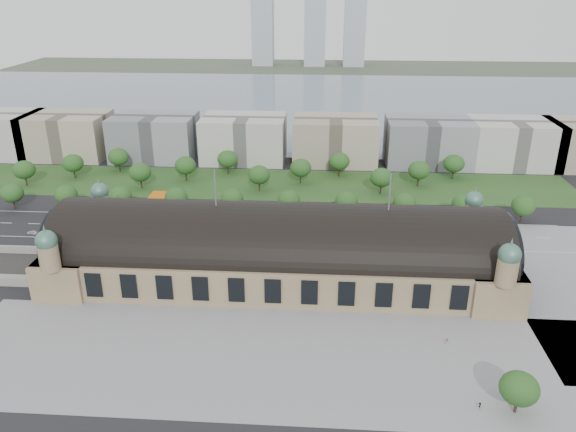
# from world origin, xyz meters

# --- Properties ---
(ground) EXTENTS (900.00, 900.00, 0.00)m
(ground) POSITION_xyz_m (0.00, 0.00, 0.00)
(ground) COLOR black
(ground) RESTS_ON ground
(station) EXTENTS (150.00, 48.40, 44.30)m
(station) POSITION_xyz_m (0.00, 0.00, 10.28)
(station) COLOR #9B8260
(station) RESTS_ON ground
(plaza_south) EXTENTS (190.00, 48.00, 0.12)m
(plaza_south) POSITION_xyz_m (10.00, -44.00, 0.00)
(plaza_south) COLOR gray
(plaza_south) RESTS_ON ground
(road_slab) EXTENTS (260.00, 26.00, 0.10)m
(road_slab) POSITION_xyz_m (-20.00, 38.00, 0.00)
(road_slab) COLOR black
(road_slab) RESTS_ON ground
(grass_belt) EXTENTS (300.00, 45.00, 0.10)m
(grass_belt) POSITION_xyz_m (-15.00, 93.00, 0.00)
(grass_belt) COLOR #254F1F
(grass_belt) RESTS_ON ground
(petrol_station) EXTENTS (14.00, 13.00, 5.05)m
(petrol_station) POSITION_xyz_m (-53.91, 65.28, 2.95)
(petrol_station) COLOR #CC610C
(petrol_station) RESTS_ON ground
(lake) EXTENTS (700.00, 320.00, 0.08)m
(lake) POSITION_xyz_m (0.00, 298.00, 0.00)
(lake) COLOR slate
(lake) RESTS_ON ground
(far_shore) EXTENTS (700.00, 120.00, 0.14)m
(far_shore) POSITION_xyz_m (0.00, 498.00, 0.00)
(far_shore) COLOR #44513D
(far_shore) RESTS_ON ground
(far_tower_left) EXTENTS (24.00, 24.00, 80.00)m
(far_tower_left) POSITION_xyz_m (-60.00, 508.00, 40.00)
(far_tower_left) COLOR #9EA8B2
(far_tower_left) RESTS_ON ground
(far_tower_mid) EXTENTS (24.00, 24.00, 85.00)m
(far_tower_mid) POSITION_xyz_m (0.00, 508.00, 42.50)
(far_tower_mid) COLOR #9EA8B2
(far_tower_mid) RESTS_ON ground
(far_tower_right) EXTENTS (24.00, 24.00, 75.00)m
(far_tower_right) POSITION_xyz_m (45.00, 508.00, 37.50)
(far_tower_right) COLOR #9EA8B2
(far_tower_right) RESTS_ON ground
(office_1) EXTENTS (45.00, 32.00, 24.00)m
(office_1) POSITION_xyz_m (-130.00, 133.00, 12.00)
(office_1) COLOR tan
(office_1) RESTS_ON ground
(office_2) EXTENTS (45.00, 32.00, 24.00)m
(office_2) POSITION_xyz_m (-80.00, 133.00, 12.00)
(office_2) COLOR gray
(office_2) RESTS_ON ground
(office_3) EXTENTS (45.00, 32.00, 24.00)m
(office_3) POSITION_xyz_m (-30.00, 133.00, 12.00)
(office_3) COLOR #B3B0AA
(office_3) RESTS_ON ground
(office_4) EXTENTS (45.00, 32.00, 24.00)m
(office_4) POSITION_xyz_m (20.00, 133.00, 12.00)
(office_4) COLOR tan
(office_4) RESTS_ON ground
(office_5) EXTENTS (45.00, 32.00, 24.00)m
(office_5) POSITION_xyz_m (70.00, 133.00, 12.00)
(office_5) COLOR gray
(office_5) RESTS_ON ground
(office_6) EXTENTS (45.00, 32.00, 24.00)m
(office_6) POSITION_xyz_m (115.00, 133.00, 12.00)
(office_6) COLOR #B3B0AA
(office_6) RESTS_ON ground
(tree_row_0) EXTENTS (9.60, 9.60, 11.52)m
(tree_row_0) POSITION_xyz_m (-120.00, 53.00, 7.43)
(tree_row_0) COLOR #2D2116
(tree_row_0) RESTS_ON ground
(tree_row_1) EXTENTS (9.60, 9.60, 11.52)m
(tree_row_1) POSITION_xyz_m (-96.00, 53.00, 7.43)
(tree_row_1) COLOR #2D2116
(tree_row_1) RESTS_ON ground
(tree_row_2) EXTENTS (9.60, 9.60, 11.52)m
(tree_row_2) POSITION_xyz_m (-72.00, 53.00, 7.43)
(tree_row_2) COLOR #2D2116
(tree_row_2) RESTS_ON ground
(tree_row_3) EXTENTS (9.60, 9.60, 11.52)m
(tree_row_3) POSITION_xyz_m (-48.00, 53.00, 7.43)
(tree_row_3) COLOR #2D2116
(tree_row_3) RESTS_ON ground
(tree_row_4) EXTENTS (9.60, 9.60, 11.52)m
(tree_row_4) POSITION_xyz_m (-24.00, 53.00, 7.43)
(tree_row_4) COLOR #2D2116
(tree_row_4) RESTS_ON ground
(tree_row_5) EXTENTS (9.60, 9.60, 11.52)m
(tree_row_5) POSITION_xyz_m (0.00, 53.00, 7.43)
(tree_row_5) COLOR #2D2116
(tree_row_5) RESTS_ON ground
(tree_row_6) EXTENTS (9.60, 9.60, 11.52)m
(tree_row_6) POSITION_xyz_m (24.00, 53.00, 7.43)
(tree_row_6) COLOR #2D2116
(tree_row_6) RESTS_ON ground
(tree_row_7) EXTENTS (9.60, 9.60, 11.52)m
(tree_row_7) POSITION_xyz_m (48.00, 53.00, 7.43)
(tree_row_7) COLOR #2D2116
(tree_row_7) RESTS_ON ground
(tree_row_8) EXTENTS (9.60, 9.60, 11.52)m
(tree_row_8) POSITION_xyz_m (72.00, 53.00, 7.43)
(tree_row_8) COLOR #2D2116
(tree_row_8) RESTS_ON ground
(tree_row_9) EXTENTS (9.60, 9.60, 11.52)m
(tree_row_9) POSITION_xyz_m (96.00, 53.00, 7.43)
(tree_row_9) COLOR #2D2116
(tree_row_9) RESTS_ON ground
(tree_belt_0) EXTENTS (10.40, 10.40, 12.48)m
(tree_belt_0) POSITION_xyz_m (-130.00, 83.00, 8.05)
(tree_belt_0) COLOR #2D2116
(tree_belt_0) RESTS_ON ground
(tree_belt_1) EXTENTS (10.40, 10.40, 12.48)m
(tree_belt_1) POSITION_xyz_m (-111.00, 95.00, 8.05)
(tree_belt_1) COLOR #2D2116
(tree_belt_1) RESTS_ON ground
(tree_belt_2) EXTENTS (10.40, 10.40, 12.48)m
(tree_belt_2) POSITION_xyz_m (-92.00, 107.00, 8.05)
(tree_belt_2) COLOR #2D2116
(tree_belt_2) RESTS_ON ground
(tree_belt_3) EXTENTS (10.40, 10.40, 12.48)m
(tree_belt_3) POSITION_xyz_m (-73.00, 83.00, 8.05)
(tree_belt_3) COLOR #2D2116
(tree_belt_3) RESTS_ON ground
(tree_belt_4) EXTENTS (10.40, 10.40, 12.48)m
(tree_belt_4) POSITION_xyz_m (-54.00, 95.00, 8.05)
(tree_belt_4) COLOR #2D2116
(tree_belt_4) RESTS_ON ground
(tree_belt_5) EXTENTS (10.40, 10.40, 12.48)m
(tree_belt_5) POSITION_xyz_m (-35.00, 107.00, 8.05)
(tree_belt_5) COLOR #2D2116
(tree_belt_5) RESTS_ON ground
(tree_belt_6) EXTENTS (10.40, 10.40, 12.48)m
(tree_belt_6) POSITION_xyz_m (-16.00, 83.00, 8.05)
(tree_belt_6) COLOR #2D2116
(tree_belt_6) RESTS_ON ground
(tree_belt_7) EXTENTS (10.40, 10.40, 12.48)m
(tree_belt_7) POSITION_xyz_m (3.00, 95.00, 8.05)
(tree_belt_7) COLOR #2D2116
(tree_belt_7) RESTS_ON ground
(tree_belt_8) EXTENTS (10.40, 10.40, 12.48)m
(tree_belt_8) POSITION_xyz_m (22.00, 107.00, 8.05)
(tree_belt_8) COLOR #2D2116
(tree_belt_8) RESTS_ON ground
(tree_belt_9) EXTENTS (10.40, 10.40, 12.48)m
(tree_belt_9) POSITION_xyz_m (41.00, 83.00, 8.05)
(tree_belt_9) COLOR #2D2116
(tree_belt_9) RESTS_ON ground
(tree_belt_10) EXTENTS (10.40, 10.40, 12.48)m
(tree_belt_10) POSITION_xyz_m (60.00, 95.00, 8.05)
(tree_belt_10) COLOR #2D2116
(tree_belt_10) RESTS_ON ground
(tree_belt_11) EXTENTS (10.40, 10.40, 12.48)m
(tree_belt_11) POSITION_xyz_m (79.00, 107.00, 8.05)
(tree_belt_11) COLOR #2D2116
(tree_belt_11) RESTS_ON ground
(tree_plaza_s) EXTENTS (9.00, 9.00, 10.64)m
(tree_plaza_s) POSITION_xyz_m (60.00, -60.00, 6.80)
(tree_plaza_s) COLOR #2D2116
(tree_plaza_s) RESTS_ON ground
(traffic_car_0) EXTENTS (4.33, 2.21, 1.41)m
(traffic_car_0) POSITION_xyz_m (-99.85, 28.33, 0.71)
(traffic_car_0) COLOR silver
(traffic_car_0) RESTS_ON ground
(traffic_car_1) EXTENTS (4.46, 1.70, 1.45)m
(traffic_car_1) POSITION_xyz_m (-74.21, 47.97, 0.72)
(traffic_car_1) COLOR gray
(traffic_car_1) RESTS_ON ground
(traffic_car_2) EXTENTS (5.10, 2.81, 1.35)m
(traffic_car_2) POSITION_xyz_m (-64.72, 32.60, 0.68)
(traffic_car_2) COLOR black
(traffic_car_2) RESTS_ON ground
(traffic_car_4) EXTENTS (4.65, 2.33, 1.52)m
(traffic_car_4) POSITION_xyz_m (-4.97, 28.90, 0.76)
(traffic_car_4) COLOR #1C1A4A
(traffic_car_4) RESTS_ON ground
(traffic_car_5) EXTENTS (4.68, 2.09, 1.49)m
(traffic_car_5) POSITION_xyz_m (42.49, 43.60, 0.75)
(traffic_car_5) COLOR slate
(traffic_car_5) RESTS_ON ground
(traffic_car_6) EXTENTS (5.59, 2.82, 1.51)m
(traffic_car_6) POSITION_xyz_m (57.45, 32.45, 0.76)
(traffic_car_6) COLOR silver
(traffic_car_6) RESTS_ON ground
(parked_car_0) EXTENTS (4.62, 4.10, 1.52)m
(parked_car_0) POSITION_xyz_m (-63.46, 21.03, 0.76)
(parked_car_0) COLOR black
(parked_car_0) RESTS_ON ground
(parked_car_1) EXTENTS (6.24, 5.74, 1.62)m
(parked_car_1) POSITION_xyz_m (-49.92, 22.27, 0.81)
(parked_car_1) COLOR maroon
(parked_car_1) RESTS_ON ground
(parked_car_2) EXTENTS (5.49, 4.93, 1.53)m
(parked_car_2) POSITION_xyz_m (-38.06, 21.00, 0.77)
(parked_car_2) COLOR #1B1C4D
(parked_car_2) RESTS_ON ground
(parked_car_3) EXTENTS (4.01, 3.22, 1.28)m
(parked_car_3) POSITION_xyz_m (-54.31, 21.74, 0.64)
(parked_car_3) COLOR slate
(parked_car_3) RESTS_ON ground
(parked_car_4) EXTENTS (4.87, 3.65, 1.54)m
(parked_car_4) POSITION_xyz_m (-27.54, 21.77, 0.77)
(parked_car_4) COLOR silver
(parked_car_4) RESTS_ON ground
(parked_car_5) EXTENTS (5.31, 3.81, 1.34)m
(parked_car_5) POSITION_xyz_m (-21.90, 21.00, 0.67)
(parked_car_5) COLOR gray
(parked_car_5) RESTS_ON ground
(parked_car_6) EXTENTS (4.99, 3.68, 1.34)m
(parked_car_6) POSITION_xyz_m (-25.01, 21.00, 0.67)
(parked_car_6) COLOR black
(parked_car_6) RESTS_ON ground
(bus_west) EXTENTS (13.47, 3.32, 3.74)m
(bus_west) POSITION_xyz_m (-12.81, 27.00, 1.87)
(bus_west) COLOR red
(bus_west) RESTS_ON ground
(bus_mid) EXTENTS (13.58, 4.10, 3.73)m
(bus_mid) POSITION_xyz_m (16.48, 30.55, 1.87)
(bus_mid) COLOR beige
(bus_mid) RESTS_ON ground
(bus_east) EXTENTS (12.26, 2.87, 3.42)m
(bus_east) POSITION_xyz_m (35.37, 29.45, 1.71)
(bus_east) COLOR beige
(bus_east) RESTS_ON ground
(pedestrian_0) EXTENTS (0.87, 0.62, 1.61)m
(pedestrian_0) POSITION_xyz_m (49.31, -34.24, 0.80)
(pedestrian_0) COLOR gray
(pedestrian_0) RESTS_ON ground
(pedestrian_4) EXTENTS (1.02, 0.99, 1.54)m
(pedestrian_4) POSITION_xyz_m (52.13, -59.21, 0.77)
(pedestrian_4) COLOR gray
(pedestrian_4) RESTS_ON ground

